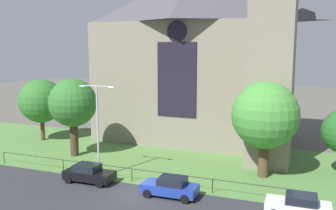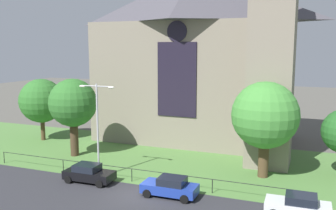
{
  "view_description": "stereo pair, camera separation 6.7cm",
  "coord_description": "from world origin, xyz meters",
  "px_view_note": "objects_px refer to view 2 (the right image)",
  "views": [
    {
      "loc": [
        12.09,
        -24.62,
        11.12
      ],
      "look_at": [
        -0.72,
        8.0,
        5.77
      ],
      "focal_mm": 40.38,
      "sensor_mm": 36.0,
      "label": 1
    },
    {
      "loc": [
        12.15,
        -24.59,
        11.12
      ],
      "look_at": [
        -0.72,
        8.0,
        5.77
      ],
      "focal_mm": 40.38,
      "sensor_mm": 36.0,
      "label": 2
    }
  ],
  "objects_px": {
    "tree_right_near": "(265,116)",
    "tree_left_near": "(73,103)",
    "tree_left_far": "(41,101)",
    "parked_car_black": "(89,173)",
    "church_building": "(199,55)",
    "streetlamp_near": "(97,118)",
    "parked_car_blue": "(170,187)",
    "parked_car_white": "(298,206)"
  },
  "relations": [
    {
      "from": "tree_left_far",
      "to": "church_building",
      "type": "bearing_deg",
      "value": 22.78
    },
    {
      "from": "parked_car_blue",
      "to": "parked_car_white",
      "type": "distance_m",
      "value": 9.15
    },
    {
      "from": "tree_right_near",
      "to": "church_building",
      "type": "bearing_deg",
      "value": 130.19
    },
    {
      "from": "parked_car_black",
      "to": "parked_car_blue",
      "type": "xyz_separation_m",
      "value": [
        7.43,
        -0.37,
        0.0
      ]
    },
    {
      "from": "streetlamp_near",
      "to": "parked_car_blue",
      "type": "bearing_deg",
      "value": -12.98
    },
    {
      "from": "streetlamp_near",
      "to": "parked_car_white",
      "type": "height_order",
      "value": "streetlamp_near"
    },
    {
      "from": "parked_car_black",
      "to": "parked_car_white",
      "type": "relative_size",
      "value": 1.0
    },
    {
      "from": "tree_left_near",
      "to": "streetlamp_near",
      "type": "height_order",
      "value": "streetlamp_near"
    },
    {
      "from": "tree_left_far",
      "to": "parked_car_black",
      "type": "xyz_separation_m",
      "value": [
        13.3,
        -10.36,
        -4.05
      ]
    },
    {
      "from": "tree_left_far",
      "to": "tree_left_near",
      "type": "bearing_deg",
      "value": -29.27
    },
    {
      "from": "streetlamp_near",
      "to": "tree_right_near",
      "type": "bearing_deg",
      "value": 22.15
    },
    {
      "from": "church_building",
      "to": "streetlamp_near",
      "type": "xyz_separation_m",
      "value": [
        -3.91,
        -16.35,
        -5.09
      ]
    },
    {
      "from": "tree_left_far",
      "to": "tree_left_near",
      "type": "distance_m",
      "value": 8.69
    },
    {
      "from": "streetlamp_near",
      "to": "parked_car_white",
      "type": "xyz_separation_m",
      "value": [
        16.43,
        -1.75,
        -4.43
      ]
    },
    {
      "from": "tree_left_near",
      "to": "parked_car_black",
      "type": "xyz_separation_m",
      "value": [
        5.74,
        -6.12,
        -4.73
      ]
    },
    {
      "from": "tree_right_near",
      "to": "tree_left_near",
      "type": "bearing_deg",
      "value": -178.35
    },
    {
      "from": "church_building",
      "to": "tree_left_far",
      "type": "distance_m",
      "value": 19.62
    },
    {
      "from": "tree_left_near",
      "to": "parked_car_blue",
      "type": "height_order",
      "value": "tree_left_near"
    },
    {
      "from": "tree_right_near",
      "to": "tree_left_near",
      "type": "distance_m",
      "value": 19.09
    },
    {
      "from": "parked_car_black",
      "to": "tree_left_far",
      "type": "bearing_deg",
      "value": 140.64
    },
    {
      "from": "parked_car_black",
      "to": "parked_car_white",
      "type": "height_order",
      "value": "same"
    },
    {
      "from": "tree_left_far",
      "to": "parked_car_blue",
      "type": "height_order",
      "value": "tree_left_far"
    },
    {
      "from": "tree_left_far",
      "to": "tree_right_near",
      "type": "bearing_deg",
      "value": -7.88
    },
    {
      "from": "tree_left_near",
      "to": "parked_car_black",
      "type": "bearing_deg",
      "value": -46.86
    },
    {
      "from": "church_building",
      "to": "tree_left_far",
      "type": "height_order",
      "value": "church_building"
    },
    {
      "from": "tree_right_near",
      "to": "streetlamp_near",
      "type": "bearing_deg",
      "value": -157.85
    },
    {
      "from": "parked_car_black",
      "to": "parked_car_blue",
      "type": "distance_m",
      "value": 7.44
    },
    {
      "from": "streetlamp_near",
      "to": "tree_left_near",
      "type": "bearing_deg",
      "value": 140.75
    },
    {
      "from": "parked_car_white",
      "to": "tree_right_near",
      "type": "bearing_deg",
      "value": -67.03
    },
    {
      "from": "church_building",
      "to": "tree_left_far",
      "type": "bearing_deg",
      "value": -157.22
    },
    {
      "from": "tree_left_far",
      "to": "parked_car_black",
      "type": "relative_size",
      "value": 1.75
    },
    {
      "from": "parked_car_blue",
      "to": "church_building",
      "type": "bearing_deg",
      "value": -80.01
    },
    {
      "from": "tree_left_far",
      "to": "parked_car_white",
      "type": "bearing_deg",
      "value": -19.88
    },
    {
      "from": "tree_right_near",
      "to": "streetlamp_near",
      "type": "xyz_separation_m",
      "value": [
        -13.18,
        -5.37,
        -0.22
      ]
    },
    {
      "from": "streetlamp_near",
      "to": "parked_car_blue",
      "type": "height_order",
      "value": "streetlamp_near"
    },
    {
      "from": "tree_right_near",
      "to": "parked_car_black",
      "type": "relative_size",
      "value": 1.96
    },
    {
      "from": "church_building",
      "to": "streetlamp_near",
      "type": "height_order",
      "value": "church_building"
    },
    {
      "from": "church_building",
      "to": "parked_car_white",
      "type": "height_order",
      "value": "church_building"
    },
    {
      "from": "tree_left_far",
      "to": "tree_left_near",
      "type": "xyz_separation_m",
      "value": [
        7.56,
        -4.24,
        0.68
      ]
    },
    {
      "from": "streetlamp_near",
      "to": "church_building",
      "type": "bearing_deg",
      "value": 76.56
    },
    {
      "from": "tree_right_near",
      "to": "tree_left_near",
      "type": "xyz_separation_m",
      "value": [
        -19.08,
        -0.55,
        0.08
      ]
    },
    {
      "from": "tree_right_near",
      "to": "tree_left_near",
      "type": "height_order",
      "value": "tree_right_near"
    }
  ]
}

